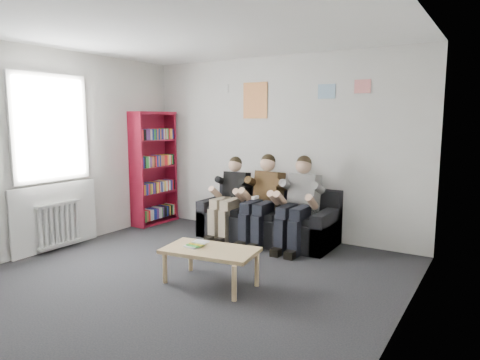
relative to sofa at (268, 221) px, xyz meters
The scene contains 14 objects.
room_shell 2.38m from the sofa, 91.09° to the right, with size 5.00×5.00×5.00m.
sofa is the anchor object (origin of this frame).
bookshelf 2.23m from the sofa, behind, with size 0.28×0.85×1.89m.
coffee_table 1.88m from the sofa, 81.08° to the right, with size 0.99×0.55×0.40m.
game_cases 1.88m from the sofa, 86.36° to the right, with size 0.21×0.20×0.05m.
person_left 0.67m from the sofa, 161.41° to the right, with size 0.37×0.79×1.21m.
person_middle 0.40m from the sofa, 90.00° to the right, with size 0.40×0.86×1.27m.
person_right 0.68m from the sofa, 18.93° to the right, with size 0.40×0.86×1.27m.
radiator 2.91m from the sofa, 138.75° to the right, with size 0.10×0.64×0.60m.
window 3.06m from the sofa, 139.69° to the right, with size 0.05×1.30×2.36m.
poster_large 1.86m from the sofa, 140.20° to the left, with size 0.42×0.01×0.55m, color #F2C155.
poster_blue 2.04m from the sofa, 27.34° to the left, with size 0.25×0.01×0.20m, color #3C8FCE.
poster_pink 2.30m from the sofa, 16.88° to the left, with size 0.22×0.01×0.18m, color #CF40A6.
poster_sign 2.26m from the sofa, 160.57° to the left, with size 0.20×0.01×0.14m, color silver.
Camera 1 is at (2.93, -3.32, 1.77)m, focal length 32.00 mm.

